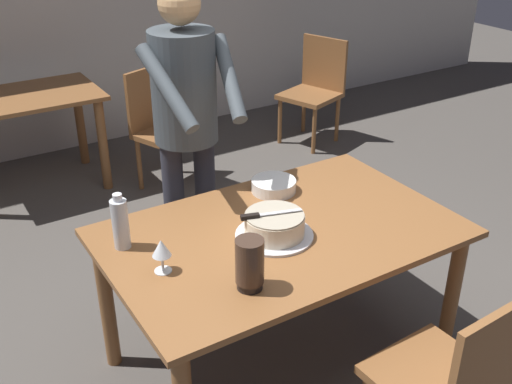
{
  "coord_description": "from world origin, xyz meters",
  "views": [
    {
      "loc": [
        -1.31,
        -1.91,
        2.14
      ],
      "look_at": [
        -0.06,
        0.12,
        0.9
      ],
      "focal_mm": 42.96,
      "sensor_mm": 36.0,
      "label": 1
    }
  ],
  "objects_px": {
    "person_cutting_cake": "(186,117)",
    "background_table": "(30,116)",
    "cake_knife": "(258,215)",
    "main_dining_table": "(281,250)",
    "background_chair_1": "(315,87)",
    "plate_stack": "(274,186)",
    "wine_glass_near": "(161,249)",
    "chair_near_side": "(455,379)",
    "background_chair_2": "(164,124)",
    "cake_on_platter": "(274,226)",
    "hurricane_lamp": "(250,264)",
    "water_bottle": "(120,223)"
  },
  "relations": [
    {
      "from": "main_dining_table",
      "to": "hurricane_lamp",
      "type": "distance_m",
      "value": 0.49
    },
    {
      "from": "background_table",
      "to": "chair_near_side",
      "type": "bearing_deg",
      "value": -78.57
    },
    {
      "from": "chair_near_side",
      "to": "hurricane_lamp",
      "type": "bearing_deg",
      "value": 132.27
    },
    {
      "from": "plate_stack",
      "to": "background_chair_2",
      "type": "distance_m",
      "value": 1.78
    },
    {
      "from": "cake_on_platter",
      "to": "background_chair_2",
      "type": "bearing_deg",
      "value": 79.09
    },
    {
      "from": "chair_near_side",
      "to": "background_chair_2",
      "type": "distance_m",
      "value": 2.94
    },
    {
      "from": "cake_on_platter",
      "to": "water_bottle",
      "type": "relative_size",
      "value": 1.36
    },
    {
      "from": "cake_on_platter",
      "to": "person_cutting_cake",
      "type": "relative_size",
      "value": 0.2
    },
    {
      "from": "background_chair_1",
      "to": "plate_stack",
      "type": "bearing_deg",
      "value": -131.68
    },
    {
      "from": "water_bottle",
      "to": "person_cutting_cake",
      "type": "relative_size",
      "value": 0.15
    },
    {
      "from": "person_cutting_cake",
      "to": "chair_near_side",
      "type": "bearing_deg",
      "value": -79.41
    },
    {
      "from": "plate_stack",
      "to": "background_chair_2",
      "type": "height_order",
      "value": "background_chair_2"
    },
    {
      "from": "person_cutting_cake",
      "to": "background_table",
      "type": "xyz_separation_m",
      "value": [
        -0.39,
        1.83,
        -0.5
      ]
    },
    {
      "from": "plate_stack",
      "to": "background_chair_1",
      "type": "relative_size",
      "value": 0.24
    },
    {
      "from": "cake_knife",
      "to": "background_table",
      "type": "distance_m",
      "value": 2.58
    },
    {
      "from": "cake_on_platter",
      "to": "hurricane_lamp",
      "type": "xyz_separation_m",
      "value": [
        -0.28,
        -0.26,
        0.06
      ]
    },
    {
      "from": "main_dining_table",
      "to": "background_chair_1",
      "type": "distance_m",
      "value": 2.87
    },
    {
      "from": "main_dining_table",
      "to": "background_chair_2",
      "type": "distance_m",
      "value": 2.11
    },
    {
      "from": "plate_stack",
      "to": "water_bottle",
      "type": "height_order",
      "value": "water_bottle"
    },
    {
      "from": "main_dining_table",
      "to": "chair_near_side",
      "type": "relative_size",
      "value": 1.71
    },
    {
      "from": "main_dining_table",
      "to": "wine_glass_near",
      "type": "height_order",
      "value": "wine_glass_near"
    },
    {
      "from": "plate_stack",
      "to": "wine_glass_near",
      "type": "xyz_separation_m",
      "value": [
        -0.75,
        -0.34,
        0.07
      ]
    },
    {
      "from": "cake_knife",
      "to": "person_cutting_cake",
      "type": "height_order",
      "value": "person_cutting_cake"
    },
    {
      "from": "chair_near_side",
      "to": "background_chair_2",
      "type": "bearing_deg",
      "value": 86.94
    },
    {
      "from": "wine_glass_near",
      "to": "cake_on_platter",
      "type": "bearing_deg",
      "value": -1.48
    },
    {
      "from": "main_dining_table",
      "to": "hurricane_lamp",
      "type": "xyz_separation_m",
      "value": [
        -0.34,
        -0.29,
        0.21
      ]
    },
    {
      "from": "chair_near_side",
      "to": "background_chair_2",
      "type": "relative_size",
      "value": 1.0
    },
    {
      "from": "main_dining_table",
      "to": "water_bottle",
      "type": "xyz_separation_m",
      "value": [
        -0.64,
        0.24,
        0.22
      ]
    },
    {
      "from": "chair_near_side",
      "to": "background_chair_2",
      "type": "height_order",
      "value": "same"
    },
    {
      "from": "cake_on_platter",
      "to": "background_chair_1",
      "type": "bearing_deg",
      "value": 49.58
    },
    {
      "from": "cake_knife",
      "to": "background_table",
      "type": "height_order",
      "value": "cake_knife"
    },
    {
      "from": "plate_stack",
      "to": "person_cutting_cake",
      "type": "relative_size",
      "value": 0.13
    },
    {
      "from": "hurricane_lamp",
      "to": "person_cutting_cake",
      "type": "bearing_deg",
      "value": 76.63
    },
    {
      "from": "water_bottle",
      "to": "chair_near_side",
      "type": "height_order",
      "value": "water_bottle"
    },
    {
      "from": "background_chair_2",
      "to": "main_dining_table",
      "type": "bearing_deg",
      "value": -99.56
    },
    {
      "from": "cake_knife",
      "to": "water_bottle",
      "type": "height_order",
      "value": "water_bottle"
    },
    {
      "from": "main_dining_table",
      "to": "background_chair_1",
      "type": "height_order",
      "value": "background_chair_1"
    },
    {
      "from": "cake_knife",
      "to": "plate_stack",
      "type": "relative_size",
      "value": 1.2
    },
    {
      "from": "cake_on_platter",
      "to": "background_table",
      "type": "relative_size",
      "value": 0.34
    },
    {
      "from": "hurricane_lamp",
      "to": "chair_near_side",
      "type": "relative_size",
      "value": 0.23
    },
    {
      "from": "hurricane_lamp",
      "to": "cake_on_platter",
      "type": "bearing_deg",
      "value": 42.57
    },
    {
      "from": "hurricane_lamp",
      "to": "background_chair_1",
      "type": "xyz_separation_m",
      "value": [
        2.18,
        2.49,
        -0.37
      ]
    },
    {
      "from": "cake_on_platter",
      "to": "chair_near_side",
      "type": "xyz_separation_m",
      "value": [
        0.25,
        -0.84,
        -0.31
      ]
    },
    {
      "from": "main_dining_table",
      "to": "plate_stack",
      "type": "distance_m",
      "value": 0.4
    },
    {
      "from": "cake_on_platter",
      "to": "cake_knife",
      "type": "distance_m",
      "value": 0.1
    },
    {
      "from": "person_cutting_cake",
      "to": "background_chair_1",
      "type": "height_order",
      "value": "person_cutting_cake"
    },
    {
      "from": "main_dining_table",
      "to": "person_cutting_cake",
      "type": "distance_m",
      "value": 0.83
    },
    {
      "from": "wine_glass_near",
      "to": "background_table",
      "type": "relative_size",
      "value": 0.14
    },
    {
      "from": "water_bottle",
      "to": "hurricane_lamp",
      "type": "distance_m",
      "value": 0.61
    },
    {
      "from": "background_table",
      "to": "background_chair_2",
      "type": "bearing_deg",
      "value": -28.4
    }
  ]
}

